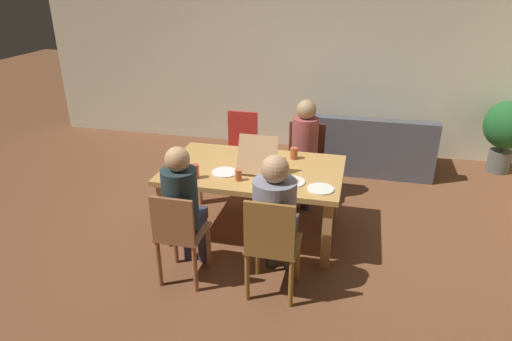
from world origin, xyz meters
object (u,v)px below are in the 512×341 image
potted_plant (506,129)px  drinking_glass_2 (195,171)px  plate_2 (291,181)px  couch (365,148)px  dining_table (254,176)px  person_0 (276,212)px  person_2 (304,144)px  chair_3 (241,149)px  chair_2 (305,156)px  person_1 (183,202)px  pizza_box_0 (262,161)px  plate_1 (321,189)px  plate_0 (225,172)px  drinking_glass_1 (238,175)px  chair_0 (272,244)px  drinking_glass_0 (294,153)px  chair_1 (179,234)px

potted_plant → drinking_glass_2: bearing=-141.7°
plate_2 → couch: (0.66, 2.20, -0.44)m
dining_table → couch: 2.26m
person_0 → person_2: bearing=90.0°
chair_3 → chair_2: bearing=-0.8°
person_1 → chair_3: person_1 is taller
pizza_box_0 → plate_1: size_ratio=2.22×
plate_0 → chair_3: bearing=98.0°
drinking_glass_1 → dining_table: bearing=77.9°
drinking_glass_2 → couch: size_ratio=0.08×
chair_0 → person_1: 0.83m
person_2 → chair_3: bearing=168.8°
person_1 → chair_2: size_ratio=1.42×
drinking_glass_0 → potted_plant: 3.18m
chair_3 → drinking_glass_0: (0.75, -0.67, 0.28)m
pizza_box_0 → plate_1: 0.75m
chair_3 → person_0: bearing=-66.5°
chair_2 → pizza_box_0: 1.00m
pizza_box_0 → potted_plant: size_ratio=0.55×
drinking_glass_1 → chair_2: bearing=70.8°
plate_0 → person_0: bearing=-45.7°
dining_table → chair_2: chair_2 is taller
chair_3 → couch: bearing=33.0°
plate_0 → couch: couch is taller
chair_0 → plate_2: chair_0 is taller
chair_1 → plate_2: chair_1 is taller
drinking_glass_0 → person_2: bearing=85.8°
dining_table → chair_3: 1.09m
plate_1 → drinking_glass_2: 1.17m
chair_1 → drinking_glass_2: (-0.07, 0.60, 0.31)m
chair_0 → chair_1: chair_0 is taller
drinking_glass_0 → potted_plant: bearing=37.8°
pizza_box_0 → couch: (1.01, 1.88, -0.48)m
chair_3 → drinking_glass_1: (0.34, -1.31, 0.27)m
dining_table → chair_1: 1.06m
person_0 → potted_plant: size_ratio=1.27×
chair_0 → chair_1: bearing=179.4°
dining_table → drinking_glass_0: drinking_glass_0 is taller
drinking_glass_1 → potted_plant: (2.92, 2.59, -0.17)m
person_0 → potted_plant: bearing=51.4°
pizza_box_0 → potted_plant: bearing=38.2°
chair_2 → person_2: person_2 is taller
chair_0 → chair_3: chair_3 is taller
chair_0 → plate_0: chair_0 is taller
person_0 → plate_1: bearing=58.2°
person_1 → chair_3: (0.00, 1.83, -0.21)m
dining_table → chair_0: bearing=-68.3°
person_0 → drinking_glass_1: bearing=131.5°
person_0 → couch: person_0 is taller
plate_2 → chair_1: bearing=-138.7°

